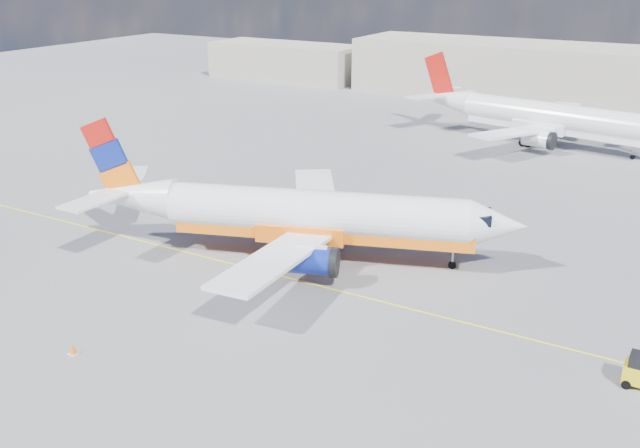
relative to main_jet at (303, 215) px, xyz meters
The scene contains 7 objects.
ground 7.38m from the main_jet, 78.39° to the right, with size 240.00×240.00×0.00m, color slate.
taxi_line 4.93m from the main_jet, 69.18° to the right, with size 70.00×0.15×0.01m, color #FFF11A.
terminal_main 68.77m from the main_jet, 84.71° to the left, with size 70.00×14.00×8.00m, color #B9B1A0.
terminal_annex 78.70m from the main_jet, 123.70° to the left, with size 26.00×10.00×6.00m, color #B9B1A0.
main_jet is the anchor object (origin of this frame).
second_jet 41.71m from the main_jet, 81.22° to the left, with size 30.75×23.89×9.28m.
traffic_cone 18.10m from the main_jet, 102.33° to the right, with size 0.45×0.45×0.63m.
Camera 1 is at (23.09, -33.07, 20.02)m, focal length 40.00 mm.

